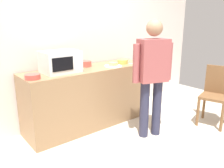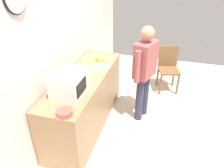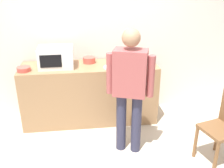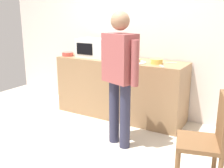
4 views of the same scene
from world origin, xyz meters
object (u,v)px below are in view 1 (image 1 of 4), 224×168
at_px(spoon_utensil, 124,61).
at_px(person_standing, 152,71).
at_px(sandwich_plate, 113,65).
at_px(salad_bowl, 123,62).
at_px(cereal_bowl, 85,64).
at_px(microwave, 60,62).
at_px(wooden_chair, 216,92).
at_px(mixing_bowl, 33,77).
at_px(fork_utensil, 134,64).

bearing_deg(spoon_utensil, person_standing, -108.80).
height_order(sandwich_plate, person_standing, person_standing).
bearing_deg(salad_bowl, person_standing, -101.30).
height_order(salad_bowl, cereal_bowl, cereal_bowl).
relative_size(microwave, cereal_bowl, 2.59).
height_order(cereal_bowl, spoon_utensil, cereal_bowl).
distance_m(salad_bowl, cereal_bowl, 0.64).
bearing_deg(wooden_chair, spoon_utensil, 121.10).
distance_m(spoon_utensil, wooden_chair, 1.60).
relative_size(sandwich_plate, cereal_bowl, 1.45).
xyz_separation_m(person_standing, wooden_chair, (1.12, -0.37, -0.44)).
xyz_separation_m(microwave, spoon_utensil, (1.27, 0.09, -0.15)).
xyz_separation_m(mixing_bowl, spoon_utensil, (1.72, 0.22, -0.03)).
xyz_separation_m(microwave, person_standing, (0.94, -0.86, -0.12)).
bearing_deg(person_standing, sandwich_plate, 99.38).
distance_m(salad_bowl, spoon_utensil, 0.23).
xyz_separation_m(microwave, salad_bowl, (1.10, -0.06, -0.12)).
bearing_deg(sandwich_plate, spoon_utensil, 28.78).
relative_size(mixing_bowl, fork_utensil, 1.13).
bearing_deg(wooden_chair, mixing_bowl, 156.46).
height_order(mixing_bowl, spoon_utensil, mixing_bowl).
bearing_deg(fork_utensil, person_standing, -113.39).
xyz_separation_m(microwave, cereal_bowl, (0.49, 0.13, -0.11)).
relative_size(sandwich_plate, fork_utensil, 1.64).
bearing_deg(person_standing, fork_utensil, 66.61).
bearing_deg(cereal_bowl, spoon_utensil, -2.94).
height_order(microwave, person_standing, person_standing).
height_order(microwave, sandwich_plate, microwave).
height_order(person_standing, wooden_chair, person_standing).
bearing_deg(spoon_utensil, wooden_chair, -58.90).
bearing_deg(spoon_utensil, salad_bowl, -137.11).
bearing_deg(salad_bowl, microwave, 176.83).
relative_size(cereal_bowl, mixing_bowl, 1.00).
bearing_deg(wooden_chair, salad_bowl, 129.44).
xyz_separation_m(cereal_bowl, fork_utensil, (0.74, -0.33, -0.04)).
bearing_deg(microwave, spoon_utensil, 4.13).
relative_size(sandwich_plate, wooden_chair, 0.30).
distance_m(sandwich_plate, salad_bowl, 0.29).
bearing_deg(cereal_bowl, mixing_bowl, -164.31).
distance_m(salad_bowl, mixing_bowl, 1.56).
relative_size(salad_bowl, person_standing, 0.10).
bearing_deg(person_standing, microwave, 137.63).
height_order(microwave, fork_utensil, microwave).
height_order(salad_bowl, wooden_chair, salad_bowl).
bearing_deg(fork_utensil, mixing_bowl, 177.76).
bearing_deg(person_standing, wooden_chair, -18.24).
distance_m(fork_utensil, person_standing, 0.72).
bearing_deg(spoon_utensil, fork_utensil, -97.42).
bearing_deg(salad_bowl, cereal_bowl, 162.59).
xyz_separation_m(sandwich_plate, mixing_bowl, (-1.28, 0.02, 0.01)).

